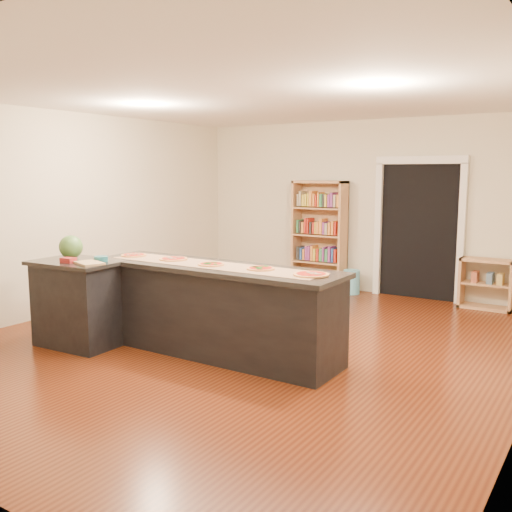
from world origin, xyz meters
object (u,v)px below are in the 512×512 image
Objects in this scene: kitchen_island at (213,309)px; bookshelf at (319,235)px; low_shelf at (486,284)px; watermelon at (71,247)px; side_counter at (80,302)px; waste_bin at (351,282)px.

bookshelf reaches higher than kitchen_island.
bookshelf is 2.75m from low_shelf.
bookshelf is at bearing 76.39° from watermelon.
watermelon is (-0.19, 0.06, 0.62)m from side_counter.
low_shelf is at bearing 0.12° from bookshelf.
side_counter is 2.54× the size of waste_bin.
kitchen_island is at bearing 17.51° from watermelon.
kitchen_island is at bearing -118.89° from low_shelf.
side_counter reaches higher than low_shelf.
low_shelf is (3.55, 4.35, -0.13)m from side_counter.
side_counter is 0.65m from watermelon.
bookshelf reaches higher than waste_bin.
low_shelf reaches higher than waste_bin.
kitchen_island reaches higher than waste_bin.
watermelon is at bearing -103.61° from bookshelf.
kitchen_island is 1.62× the size of bookshelf.
bookshelf is at bearing -179.88° from low_shelf.
kitchen_island is 1.84m from watermelon.
low_shelf is at bearing 61.29° from kitchen_island.
low_shelf is at bearing 47.63° from side_counter.
bookshelf is at bearing 172.58° from waste_bin.
low_shelf is 2.06m from waste_bin.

